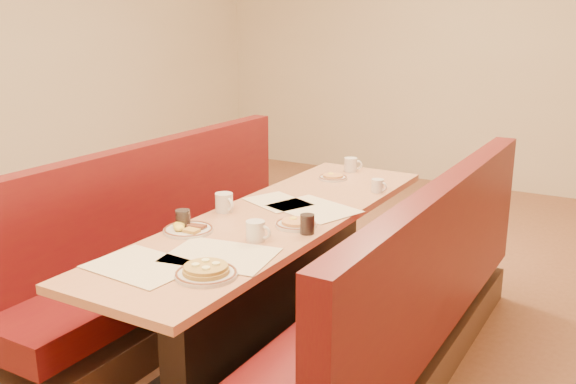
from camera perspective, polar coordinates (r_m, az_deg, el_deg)
The scene contains 18 objects.
ground at distance 3.69m, azimuth -0.99°, elevation -13.27°, with size 8.00×8.00×0.00m, color #9E6647.
diner_table at distance 3.53m, azimuth -1.02°, elevation -7.93°, with size 0.70×2.50×0.75m.
booth_left at distance 3.94m, azimuth -10.21°, elevation -5.84°, with size 0.55×2.50×1.05m.
booth_right at distance 3.25m, azimuth 10.28°, elevation -10.62°, with size 0.55×2.50×1.05m.
placemat_near_left at distance 2.79m, azimuth -12.87°, elevation -6.40°, with size 0.43×0.33×0.00m, color beige.
placemat_near_right at distance 2.86m, azimuth -6.00°, elevation -5.59°, with size 0.46×0.34×0.00m, color beige.
placemat_far_left at distance 3.63m, azimuth -0.92°, elevation -0.88°, with size 0.35×0.26×0.00m, color beige.
placemat_far_right at distance 3.51m, azimuth 2.34°, elevation -1.48°, with size 0.45×0.34×0.00m, color beige.
pancake_plate at distance 2.64m, azimuth -7.30°, elevation -7.05°, with size 0.26×0.26×0.06m.
eggs_plate at distance 3.18m, azimuth -8.92°, elevation -3.26°, with size 0.24×0.24×0.05m.
extra_plate_mid at distance 3.22m, azimuth 0.71°, elevation -2.82°, with size 0.21×0.21×0.04m.
extra_plate_far at distance 4.15m, azimuth 4.01°, elevation 1.33°, with size 0.19×0.19×0.04m.
coffee_mug_a at distance 3.01m, azimuth -2.85°, elevation -3.46°, with size 0.13×0.09×0.10m.
coffee_mug_b at distance 3.46m, azimuth -5.67°, elevation -0.92°, with size 0.13×0.10×0.10m.
coffee_mug_c at distance 3.87m, azimuth 8.00°, elevation 0.58°, with size 0.10×0.07×0.08m.
coffee_mug_d at distance 4.36m, azimuth 5.63°, elevation 2.45°, with size 0.12×0.09×0.09m.
soda_tumbler_near at distance 3.21m, azimuth -9.31°, elevation -2.45°, with size 0.07×0.07×0.10m.
soda_tumbler_mid at distance 3.11m, azimuth 1.72°, elevation -2.87°, with size 0.07×0.07×0.10m.
Camera 1 is at (1.69, -2.76, 1.78)m, focal length 40.00 mm.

